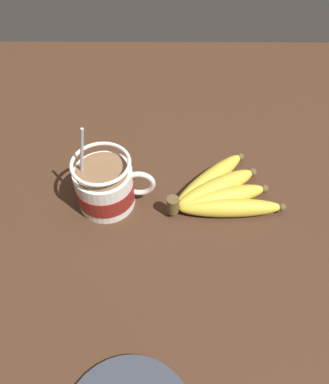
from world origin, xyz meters
The scene contains 3 objects.
table centered at (0.00, 0.00, 1.41)cm, with size 99.11×99.11×2.82cm.
coffee_mug centered at (-6.55, -3.87, 6.83)cm, with size 13.13×9.63×16.25cm.
banana_bunch centered at (12.33, -3.22, 4.48)cm, with size 19.58×14.68×4.09cm.
Camera 1 is at (3.29, -43.49, 53.06)cm, focal length 35.00 mm.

